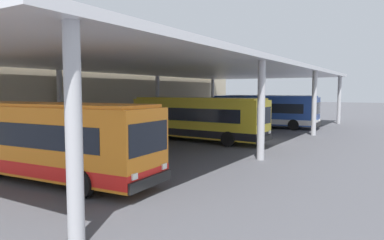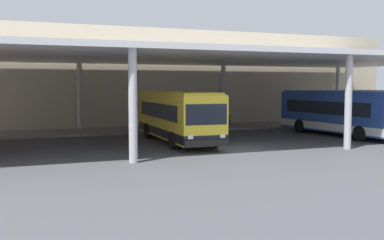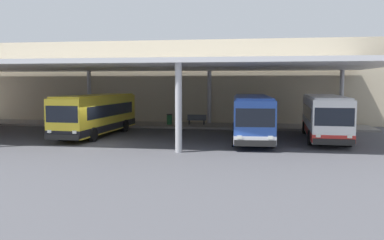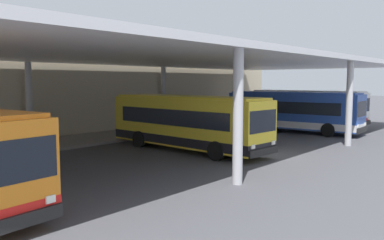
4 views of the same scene
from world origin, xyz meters
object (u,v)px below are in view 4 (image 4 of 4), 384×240
at_px(bench_waiting, 170,122).
at_px(trash_bin, 151,124).
at_px(bus_second_bay, 187,122).
at_px(bus_middle_bay, 293,111).
at_px(bus_far_bay, 306,107).

height_order(bench_waiting, trash_bin, trash_bin).
bearing_deg(bus_second_bay, bench_waiting, 48.89).
relative_size(bus_middle_bay, bench_waiting, 5.91).
distance_m(bus_second_bay, bus_middle_bay, 11.98).
bearing_deg(bus_far_bay, trash_bin, 152.01).
distance_m(bus_second_bay, trash_bin, 8.57).
bearing_deg(bench_waiting, trash_bin, -172.62).
bearing_deg(trash_bin, bench_waiting, 7.38).
bearing_deg(bus_middle_bay, trash_bin, 133.48).
bearing_deg(bus_far_bay, bench_waiting, 145.25).
relative_size(bus_second_bay, bench_waiting, 5.91).
bearing_deg(bus_middle_bay, bus_second_bay, 176.29).
bearing_deg(bench_waiting, bus_middle_bay, -58.58).
distance_m(bus_far_bay, trash_bin, 14.74).
bearing_deg(bus_far_bay, bus_middle_bay, -166.19).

